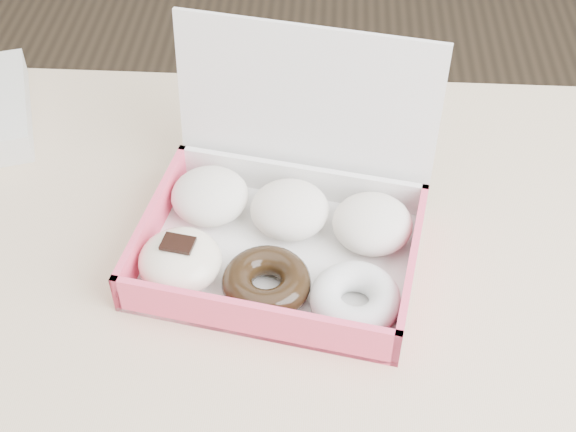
{
  "coord_description": "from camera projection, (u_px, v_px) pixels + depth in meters",
  "views": [
    {
      "loc": [
        0.12,
        -0.5,
        1.38
      ],
      "look_at": [
        0.09,
        0.06,
        0.82
      ],
      "focal_mm": 50.0,
      "sensor_mm": 36.0,
      "label": 1
    }
  ],
  "objects": [
    {
      "name": "donut_box",
      "position": [
        280.0,
        227.0,
        0.84
      ],
      "size": [
        0.32,
        0.28,
        0.21
      ],
      "rotation": [
        0.0,
        0.0,
        -0.18
      ],
      "color": "white",
      "rests_on": "table"
    },
    {
      "name": "table",
      "position": [
        200.0,
        352.0,
        0.86
      ],
      "size": [
        1.2,
        0.8,
        0.75
      ],
      "color": "#CEB187",
      "rests_on": "ground"
    }
  ]
}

